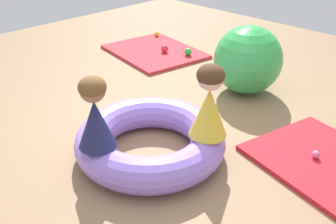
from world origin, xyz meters
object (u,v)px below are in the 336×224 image
at_px(inflatable_cushion, 150,140).
at_px(play_ball_green, 188,52).
at_px(play_ball_pink, 316,155).
at_px(exercise_ball_large, 248,60).
at_px(child_in_navy, 95,113).
at_px(child_in_yellow, 209,102).
at_px(play_ball_red, 165,49).
at_px(play_ball_yellow, 157,34).

relative_size(inflatable_cushion, play_ball_green, 12.56).
bearing_deg(play_ball_pink, exercise_ball_large, 148.85).
distance_m(child_in_navy, exercise_ball_large, 2.00).
bearing_deg(play_ball_green, inflatable_cushion, -55.48).
bearing_deg(child_in_yellow, play_ball_pink, 26.68).
relative_size(play_ball_green, play_ball_red, 0.99).
relative_size(play_ball_red, exercise_ball_large, 0.14).
height_order(inflatable_cushion, play_ball_pink, inflatable_cushion).
relative_size(play_ball_red, play_ball_yellow, 1.39).
bearing_deg(play_ball_red, inflatable_cushion, -47.47).
height_order(play_ball_green, play_ball_pink, play_ball_green).
bearing_deg(exercise_ball_large, child_in_yellow, -67.04).
xyz_separation_m(play_ball_green, play_ball_pink, (2.26, -1.00, -0.02)).
distance_m(inflatable_cushion, child_in_yellow, 0.61).
bearing_deg(child_in_yellow, inflatable_cushion, -171.49).
height_order(inflatable_cushion, exercise_ball_large, exercise_ball_large).
xyz_separation_m(play_ball_red, play_ball_pink, (2.56, -0.87, -0.02)).
bearing_deg(inflatable_cushion, play_ball_red, 132.53).
xyz_separation_m(play_ball_red, play_ball_yellow, (-0.57, 0.41, -0.01)).
bearing_deg(child_in_navy, exercise_ball_large, 88.74).
bearing_deg(inflatable_cushion, play_ball_yellow, 135.37).
distance_m(play_ball_red, play_ball_yellow, 0.70).
xyz_separation_m(play_ball_yellow, exercise_ball_large, (1.98, -0.58, 0.28)).
distance_m(play_ball_pink, exercise_ball_large, 1.37).
xyz_separation_m(child_in_navy, play_ball_red, (-1.51, 2.16, -0.45)).
distance_m(inflatable_cushion, child_in_navy, 0.60).
xyz_separation_m(play_ball_green, play_ball_yellow, (-0.88, 0.27, -0.01)).
xyz_separation_m(inflatable_cushion, play_ball_red, (-1.57, 1.71, -0.05)).
distance_m(play_ball_green, play_ball_pink, 2.47).
xyz_separation_m(inflatable_cushion, play_ball_pink, (0.99, 0.84, -0.07)).
relative_size(child_in_yellow, play_ball_red, 5.77).
relative_size(play_ball_yellow, play_ball_pink, 1.10).
xyz_separation_m(play_ball_green, exercise_ball_large, (1.11, -0.30, 0.27)).
xyz_separation_m(child_in_yellow, play_ball_yellow, (-2.54, 1.90, -0.47)).
relative_size(child_in_navy, play_ball_green, 5.57).
distance_m(child_in_yellow, exercise_ball_large, 1.45).
bearing_deg(exercise_ball_large, play_ball_yellow, 163.76).
height_order(inflatable_cushion, play_ball_yellow, inflatable_cushion).
height_order(child_in_navy, child_in_yellow, child_in_yellow).
height_order(child_in_yellow, exercise_ball_large, child_in_yellow).
distance_m(inflatable_cushion, play_ball_red, 2.32).
distance_m(child_in_yellow, play_ball_green, 2.37).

